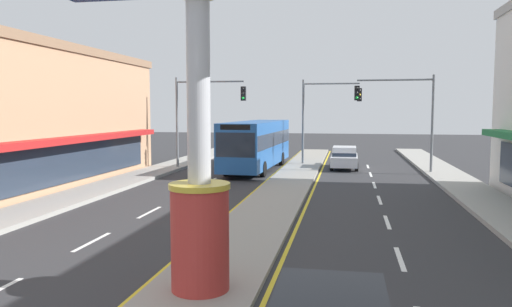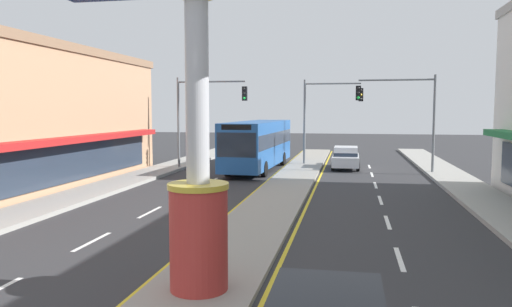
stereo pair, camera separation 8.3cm
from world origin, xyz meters
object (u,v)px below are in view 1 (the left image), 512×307
Objects in this scene: traffic_light_right_side at (403,106)px; sedan_far_right_lane at (344,157)px; district_sign at (199,109)px; traffic_light_left_side at (202,107)px; traffic_light_median_far at (324,108)px; bus_near_right_lane at (257,142)px.

sedan_far_right_lane is (-3.59, 2.10, -3.46)m from traffic_light_right_side.
traffic_light_right_side is at bearing 73.42° from district_sign.
traffic_light_left_side is 1.44× the size of sedan_far_right_lane.
traffic_light_median_far is (1.40, 25.41, 0.14)m from district_sign.
traffic_light_left_side is at bearing 106.84° from district_sign.
bus_near_right_lane is (-9.38, 0.51, -2.38)m from traffic_light_right_side.
district_sign is at bearing -106.58° from traffic_light_right_side.
traffic_light_left_side reaches higher than sedan_far_right_lane.
sedan_far_right_lane is at bearing 149.68° from traffic_light_right_side.
bus_near_right_lane is (-2.90, 22.29, -2.19)m from district_sign.
district_sign is 22.73m from traffic_light_right_side.
bus_near_right_lane is (3.58, 0.87, -2.38)m from traffic_light_left_side.
traffic_light_median_far is at bearing 26.83° from traffic_light_left_side.
traffic_light_median_far is 1.44× the size of sedan_far_right_lane.
traffic_light_right_side is (6.48, 21.78, 0.19)m from district_sign.
district_sign is 22.58m from bus_near_right_lane.
traffic_light_median_far is 5.80m from bus_near_right_lane.
traffic_light_median_far is at bearing 35.97° from bus_near_right_lane.
sedan_far_right_lane is (9.38, 2.46, -3.46)m from traffic_light_left_side.
sedan_far_right_lane is at bearing 14.67° from traffic_light_left_side.
traffic_light_left_side and traffic_light_right_side have the same top height.
traffic_light_left_side is 10.29m from sedan_far_right_lane.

